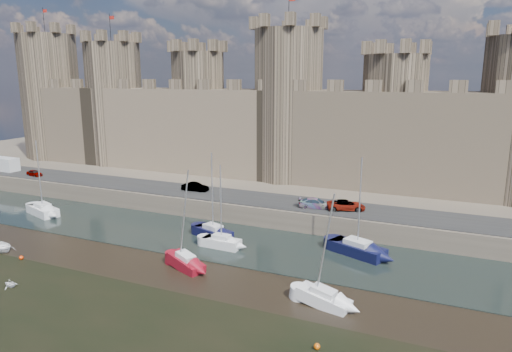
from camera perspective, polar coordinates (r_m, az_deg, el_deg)
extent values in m
plane|color=black|center=(37.89, -26.65, -18.35)|extent=(160.00, 160.00, 0.00)
cube|color=black|center=(54.49, -6.93, -7.59)|extent=(160.00, 12.00, 0.08)
cube|color=#4C443A|center=(85.95, 5.27, 0.69)|extent=(160.00, 60.00, 2.50)
cube|color=black|center=(62.14, -2.32, -2.57)|extent=(160.00, 7.00, 0.10)
cube|color=#42382B|center=(73.46, 2.43, 5.27)|extent=(100.00, 9.00, 14.00)
cylinder|color=#42382B|center=(100.81, -24.24, 8.98)|extent=(11.00, 11.00, 24.00)
cylinder|color=black|center=(101.27, -25.00, 17.17)|extent=(0.10, 0.10, 5.00)
cube|color=#AB1E16|center=(101.11, -24.90, 18.22)|extent=(1.00, 0.03, 0.60)
cylinder|color=#42382B|center=(89.72, -17.20, 8.58)|extent=(10.00, 10.00, 22.00)
cylinder|color=black|center=(89.98, -17.76, 17.18)|extent=(0.10, 0.10, 5.00)
cube|color=#AB1E16|center=(89.84, -17.59, 18.35)|extent=(1.00, 0.03, 0.60)
cylinder|color=#42382B|center=(79.27, -7.12, 7.88)|extent=(9.00, 9.00, 20.00)
cylinder|color=#42382B|center=(72.34, 3.95, 8.72)|extent=(11.00, 11.00, 23.00)
cylinder|color=black|center=(72.82, 4.12, 19.78)|extent=(0.10, 0.10, 5.00)
cylinder|color=#42382B|center=(68.80, 16.65, 6.38)|extent=(9.00, 9.00, 19.00)
imported|color=gray|center=(83.08, -25.96, 0.33)|extent=(3.31, 1.81, 1.07)
imported|color=gray|center=(65.46, -7.62, -1.37)|extent=(3.94, 1.60, 1.27)
imported|color=gray|center=(57.11, 7.49, -3.41)|extent=(4.61, 2.63, 1.26)
imported|color=gray|center=(56.81, 11.18, -3.61)|extent=(5.13, 3.61, 1.30)
cube|color=silver|center=(90.04, -28.93, 1.28)|extent=(5.42, 2.36, 2.33)
cube|color=silver|center=(68.69, -25.09, -3.96)|extent=(5.83, 3.66, 1.11)
cube|color=silver|center=(68.49, -25.15, -3.31)|extent=(2.76, 2.14, 0.50)
cylinder|color=silver|center=(67.55, -25.48, 0.20)|extent=(0.14, 0.14, 9.08)
cube|color=black|center=(53.85, -5.39, -7.13)|extent=(5.38, 3.53, 1.10)
cube|color=silver|center=(53.59, -5.40, -6.33)|extent=(2.56, 2.04, 0.50)
cylinder|color=silver|center=(52.40, -5.50, -1.94)|extent=(0.14, 0.14, 8.97)
cube|color=silver|center=(50.91, -4.34, -8.34)|extent=(4.33, 1.77, 1.01)
cube|color=silver|center=(50.65, -4.35, -7.56)|extent=(1.93, 1.21, 0.46)
cylinder|color=silver|center=(49.47, -4.42, -3.32)|extent=(0.14, 0.14, 8.24)
cube|color=black|center=(49.90, 12.55, -8.96)|extent=(6.41, 4.39, 1.14)
cube|color=silver|center=(49.61, 12.60, -8.07)|extent=(3.07, 2.50, 0.52)
cylinder|color=silver|center=(48.27, 12.84, -3.16)|extent=(0.14, 0.14, 9.33)
cube|color=maroon|center=(46.09, -8.77, -10.77)|extent=(4.61, 3.13, 1.09)
cube|color=silver|center=(45.79, -8.80, -9.85)|extent=(2.21, 1.79, 0.50)
cylinder|color=silver|center=(44.38, -8.98, -4.79)|extent=(0.14, 0.14, 8.95)
cube|color=white|center=(39.34, 8.42, -15.03)|extent=(4.73, 2.59, 1.05)
cube|color=silver|center=(39.00, 8.45, -14.03)|extent=(2.19, 1.59, 0.48)
cylinder|color=silver|center=(37.38, 8.65, -8.44)|extent=(0.14, 0.14, 8.60)
imported|color=white|center=(47.39, -28.37, -11.75)|extent=(1.48, 1.29, 0.75)
imported|color=white|center=(57.47, -29.05, -7.75)|extent=(3.78, 3.49, 0.64)
sphere|color=red|center=(53.59, -27.28, -9.06)|extent=(0.45, 0.45, 0.45)
sphere|color=#CF5509|center=(33.96, 7.63, -20.37)|extent=(0.46, 0.46, 0.46)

